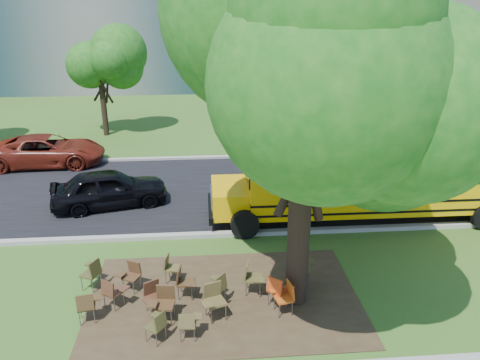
{
  "coord_description": "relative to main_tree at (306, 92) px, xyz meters",
  "views": [
    {
      "loc": [
        0.55,
        -10.82,
        7.35
      ],
      "look_at": [
        1.82,
        4.46,
        1.41
      ],
      "focal_mm": 35.0,
      "sensor_mm": 36.0,
      "label": 1
    }
  ],
  "objects": [
    {
      "name": "black_car",
      "position": [
        -5.84,
        6.5,
        -4.72
      ],
      "size": [
        4.53,
        2.66,
        1.45
      ],
      "primitive_type": "imported",
      "rotation": [
        0.0,
        0.0,
        1.81
      ],
      "color": "black",
      "rests_on": "ground"
    },
    {
      "name": "bg_tree_3",
      "position": [
        5.16,
        14.71,
        -0.42
      ],
      "size": [
        5.6,
        5.6,
        7.84
      ],
      "color": "black",
      "rests_on": "ground"
    },
    {
      "name": "kerb_far",
      "position": [
        -2.84,
        11.81,
        -5.37
      ],
      "size": [
        80.0,
        0.25,
        0.14
      ],
      "primitive_type": "cube",
      "color": "gray",
      "rests_on": "ground"
    },
    {
      "name": "chair_10",
      "position": [
        -3.27,
        1.1,
        -4.92
      ],
      "size": [
        0.5,
        0.63,
        0.85
      ],
      "rotation": [
        0.0,
        0.0,
        -1.78
      ],
      "color": "brown",
      "rests_on": "ground"
    },
    {
      "name": "bg_car_red",
      "position": [
        -9.59,
        11.51,
        -4.72
      ],
      "size": [
        5.31,
        2.62,
        1.45
      ],
      "primitive_type": "imported",
      "rotation": [
        0.0,
        0.0,
        1.61
      ],
      "color": "#5F1B10",
      "rests_on": "ground"
    },
    {
      "name": "main_tree",
      "position": [
        0.0,
        0.0,
        0.0
      ],
      "size": [
        7.2,
        7.2,
        9.06
      ],
      "color": "black",
      "rests_on": "ground"
    },
    {
      "name": "chair_4",
      "position": [
        -2.74,
        -1.31,
        -4.95
      ],
      "size": [
        0.53,
        0.47,
        0.79
      ],
      "rotation": [
        0.0,
        0.0,
        -0.05
      ],
      "color": "brown",
      "rests_on": "ground"
    },
    {
      "name": "chair_7",
      "position": [
        -0.51,
        -0.25,
        -4.89
      ],
      "size": [
        0.77,
        0.61,
        0.9
      ],
      "rotation": [
        0.0,
        0.0,
        -0.71
      ],
      "color": "#B33C13",
      "rests_on": "ground"
    },
    {
      "name": "chair_8",
      "position": [
        -5.34,
        0.96,
        -4.89
      ],
      "size": [
        0.59,
        0.75,
        0.9
      ],
      "rotation": [
        0.0,
        0.0,
        1.1
      ],
      "color": "#42401C",
      "rests_on": "ground"
    },
    {
      "name": "dirt_patch",
      "position": [
        -1.84,
        0.21,
        -5.43
      ],
      "size": [
        7.0,
        4.5,
        0.03
      ],
      "primitive_type": "cube",
      "color": "#382819",
      "rests_on": "ground"
    },
    {
      "name": "chair_15",
      "position": [
        -2.89,
        0.34,
        -4.89
      ],
      "size": [
        0.53,
        0.65,
        0.9
      ],
      "rotation": [
        0.0,
        0.0,
        4.55
      ],
      "color": "#462F19",
      "rests_on": "ground"
    },
    {
      "name": "ground",
      "position": [
        -2.84,
        0.71,
        -5.44
      ],
      "size": [
        160.0,
        160.0,
        0.0
      ],
      "primitive_type": "plane",
      "color": "#354E18",
      "rests_on": "ground"
    },
    {
      "name": "chair_9",
      "position": [
        -4.3,
        0.84,
        -4.93
      ],
      "size": [
        0.69,
        0.54,
        0.83
      ],
      "rotation": [
        0.0,
        0.0,
        2.68
      ],
      "color": "#482F19",
      "rests_on": "ground"
    },
    {
      "name": "chair_14",
      "position": [
        -3.64,
        -0.22,
        -4.91
      ],
      "size": [
        0.59,
        0.72,
        0.87
      ],
      "rotation": [
        0.0,
        0.0,
        3.67
      ],
      "color": "#482A1A",
      "rests_on": "ground"
    },
    {
      "name": "chair_11",
      "position": [
        -2.03,
        -0.0,
        -4.89
      ],
      "size": [
        0.61,
        0.77,
        0.9
      ],
      "rotation": [
        0.0,
        0.0,
        0.91
      ],
      "color": "#4A4220",
      "rests_on": "ground"
    },
    {
      "name": "chair_0",
      "position": [
        -5.18,
        -0.48,
        -4.91
      ],
      "size": [
        0.58,
        0.59,
        0.86
      ],
      "rotation": [
        0.0,
        0.0,
        0.18
      ],
      "color": "#443018",
      "rests_on": "ground"
    },
    {
      "name": "asphalt_road",
      "position": [
        -2.84,
        7.71,
        -5.42
      ],
      "size": [
        80.0,
        8.0,
        0.04
      ],
      "primitive_type": "cube",
      "color": "black",
      "rests_on": "ground"
    },
    {
      "name": "chair_3",
      "position": [
        -3.35,
        -0.54,
        -4.86
      ],
      "size": [
        0.67,
        0.55,
        0.94
      ],
      "rotation": [
        0.0,
        0.0,
        3.01
      ],
      "color": "#473019",
      "rests_on": "ground"
    },
    {
      "name": "bg_tree_2",
      "position": [
        -7.84,
        16.71,
        -1.23
      ],
      "size": [
        4.8,
        4.8,
        6.62
      ],
      "color": "black",
      "rests_on": "ground"
    },
    {
      "name": "chair_5",
      "position": [
        -2.14,
        -0.56,
        -4.85
      ],
      "size": [
        0.65,
        0.73,
        0.96
      ],
      "rotation": [
        0.0,
        0.0,
        3.49
      ],
      "color": "brown",
      "rests_on": "ground"
    },
    {
      "name": "kerb_near",
      "position": [
        -2.84,
        3.71,
        -5.37
      ],
      "size": [
        80.0,
        0.25,
        0.14
      ],
      "primitive_type": "cube",
      "color": "gray",
      "rests_on": "ground"
    },
    {
      "name": "chair_13",
      "position": [
        0.31,
        0.66,
        -4.86
      ],
      "size": [
        0.66,
        0.55,
        0.94
      ],
      "rotation": [
        0.0,
        0.0,
        -0.1
      ],
      "color": "#413A1C",
      "rests_on": "ground"
    },
    {
      "name": "chair_2",
      "position": [
        -3.44,
        -1.3,
        -4.94
      ],
      "size": [
        0.55,
        0.69,
        0.81
      ],
      "rotation": [
        0.0,
        0.0,
        0.95
      ],
      "color": "#433E1D",
      "rests_on": "ground"
    },
    {
      "name": "school_bus",
      "position": [
        4.34,
        4.71,
        -3.79
      ],
      "size": [
        11.75,
        2.71,
        2.87
      ],
      "rotation": [
        0.0,
        0.0,
        -0.0
      ],
      "color": "#DFA707",
      "rests_on": "ground"
    },
    {
      "name": "chair_12",
      "position": [
        -1.12,
        0.36,
        -4.86
      ],
      "size": [
        0.56,
        0.7,
        0.95
      ],
      "rotation": [
        0.0,
        0.0,
        4.51
      ],
      "color": "#4F4822",
      "rests_on": "ground"
    },
    {
      "name": "chair_6",
      "position": [
        -0.37,
        -0.49,
        -4.9
      ],
      "size": [
        0.62,
        0.6,
        0.88
      ],
      "rotation": [
        0.0,
        0.0,
        1.78
      ],
      "color": "#B34D13",
      "rests_on": "ground"
    },
    {
      "name": "chair_1",
      "position": [
        -4.67,
        0.04,
        -4.92
      ],
      "size": [
        0.73,
        0.57,
        0.86
      ],
      "rotation": [
        0.0,
        0.0,
        -0.59
      ],
      "color": "#492B1A",
      "rests_on": "ground"
    }
  ]
}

